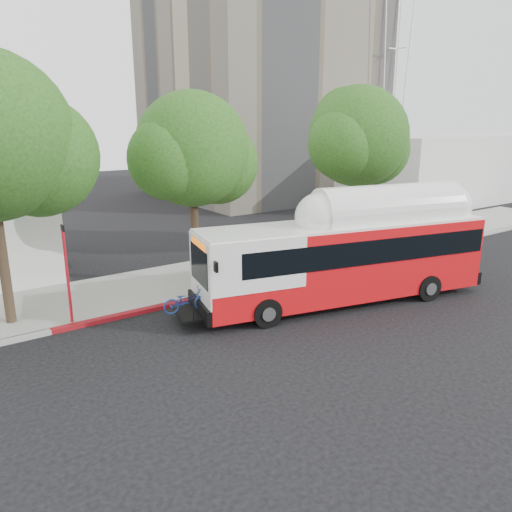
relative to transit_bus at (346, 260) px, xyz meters
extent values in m
plane|color=black|center=(-2.88, -0.27, -1.81)|extent=(120.00, 120.00, 0.00)
cube|color=gray|center=(-2.88, 6.23, -1.73)|extent=(60.00, 5.00, 0.15)
cube|color=gray|center=(-2.88, 3.63, -1.73)|extent=(60.00, 0.30, 0.15)
cube|color=maroon|center=(-5.88, 3.63, -1.73)|extent=(10.00, 0.32, 0.16)
cylinder|color=#2D2116|center=(-11.88, 5.23, 1.23)|extent=(0.36, 0.36, 6.08)
sphere|color=#1E4313|center=(-10.28, 5.43, 4.27)|extent=(4.35, 4.35, 4.35)
cylinder|color=#2D2116|center=(-3.88, 5.73, 0.91)|extent=(0.36, 0.36, 5.44)
sphere|color=#1E4313|center=(-3.88, 5.73, 4.31)|extent=(5.00, 5.00, 5.00)
sphere|color=#1E4313|center=(-2.50, 5.93, 3.63)|extent=(3.75, 3.75, 3.75)
cylinder|color=#2D2116|center=(6.12, 5.53, 1.07)|extent=(0.36, 0.36, 5.76)
sphere|color=#1E4313|center=(6.12, 5.53, 4.67)|extent=(5.40, 5.40, 5.40)
sphere|color=#1E4313|center=(7.61, 5.73, 3.95)|extent=(4.05, 4.05, 4.05)
cube|color=tan|center=(15.12, 27.73, 15.69)|extent=(18.00, 18.00, 35.00)
cube|color=silver|center=(27.12, 15.73, 1.19)|extent=(20.00, 12.00, 6.00)
cube|color=red|center=(-0.09, 0.02, 0.01)|extent=(12.40, 5.22, 2.93)
cube|color=black|center=(0.40, -0.09, 0.62)|extent=(11.23, 5.02, 0.96)
cube|color=white|center=(-0.09, 0.02, 1.52)|extent=(12.38, 5.14, 0.10)
cube|color=white|center=(1.88, -0.42, 1.78)|extent=(6.75, 3.39, 0.56)
cube|color=black|center=(-6.54, 1.47, -1.30)|extent=(1.19, 1.95, 0.06)
imported|color=navy|center=(-6.54, 1.47, -0.81)|extent=(0.97, 1.82, 0.91)
cylinder|color=red|center=(-10.04, 3.89, 0.00)|extent=(0.11, 0.11, 3.61)
cube|color=black|center=(-10.04, 3.89, 1.89)|extent=(0.05, 0.36, 0.23)
camera|label=1|loc=(-14.25, -14.02, 5.58)|focal=35.00mm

